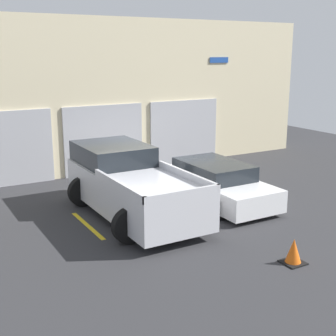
% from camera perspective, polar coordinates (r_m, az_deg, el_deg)
% --- Properties ---
extents(ground_plane, '(28.00, 28.00, 0.00)m').
position_cam_1_polar(ground_plane, '(15.08, -2.64, -2.95)').
color(ground_plane, '#2D2D30').
extents(shophouse_building, '(17.81, 0.68, 5.61)m').
position_cam_1_polar(shophouse_building, '(17.49, -7.77, 8.51)').
color(shophouse_building, beige).
rests_on(shophouse_building, ground).
extents(pickup_truck, '(2.64, 5.11, 1.79)m').
position_cam_1_polar(pickup_truck, '(12.84, -4.65, -1.99)').
color(pickup_truck, silver).
rests_on(pickup_truck, ground).
extents(sedan_white, '(2.13, 4.25, 1.20)m').
position_cam_1_polar(sedan_white, '(14.06, 5.74, -1.83)').
color(sedan_white, white).
rests_on(sedan_white, ground).
extents(parking_stripe_far_left, '(0.12, 2.20, 0.01)m').
position_cam_1_polar(parking_stripe_far_left, '(12.41, -9.77, -6.91)').
color(parking_stripe_far_left, gold).
rests_on(parking_stripe_far_left, ground).
extents(parking_stripe_left, '(0.12, 2.20, 0.01)m').
position_cam_1_polar(parking_stripe_left, '(13.50, 1.06, -4.96)').
color(parking_stripe_left, gold).
rests_on(parking_stripe_left, ground).
extents(parking_stripe_centre, '(0.12, 2.20, 0.01)m').
position_cam_1_polar(parking_stripe_centre, '(15.00, 9.95, -3.22)').
color(parking_stripe_centre, gold).
rests_on(parking_stripe_centre, ground).
extents(traffic_cone, '(0.47, 0.47, 0.55)m').
position_cam_1_polar(traffic_cone, '(10.43, 15.05, -9.87)').
color(traffic_cone, black).
rests_on(traffic_cone, ground).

